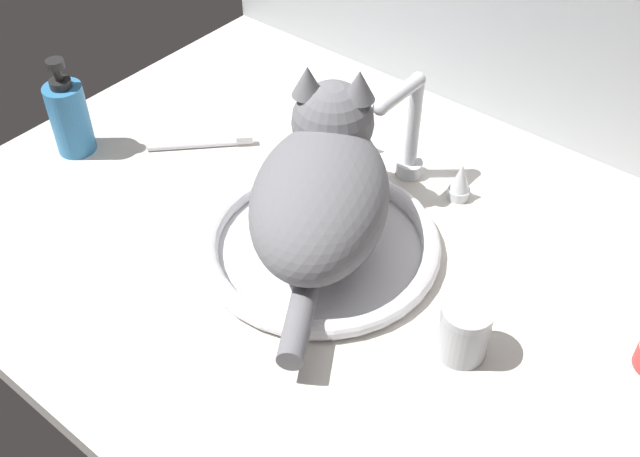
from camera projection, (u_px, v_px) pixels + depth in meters
countertop at (321, 248)px, 104.38cm from camera, size 105.11×80.43×3.00cm
backsplash_wall at (495, 0)px, 113.83cm from camera, size 105.11×2.40×44.16cm
sink_basin at (320, 244)px, 101.11cm from camera, size 32.28×32.28×2.56cm
faucet at (409, 139)px, 108.57cm from camera, size 20.49×11.73×17.43cm
cat at (323, 182)px, 96.97cm from camera, size 29.35×36.35×18.67cm
metal_jar at (464, 331)px, 86.94cm from camera, size 6.08×6.08×7.47cm
soap_pump_bottle at (69, 117)px, 114.21cm from camera, size 5.83×5.83×15.71cm
toothbrush at (203, 144)px, 118.27cm from camera, size 12.32×12.49×1.70cm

